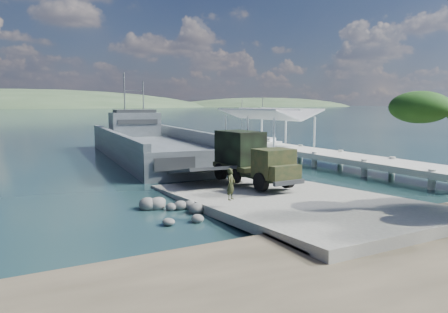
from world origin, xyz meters
TOP-DOWN VIEW (x-y plane):
  - ground at (0.00, 0.00)m, footprint 1400.00×1400.00m
  - boat_ramp at (0.00, -1.00)m, footprint 10.00×18.00m
  - shoreline_rocks at (-6.20, 0.50)m, footprint 3.20×5.60m
  - distant_headlands at (50.00, 560.00)m, footprint 1000.00×240.00m
  - pier at (13.00, 18.77)m, footprint 6.40×44.00m
  - landing_craft at (0.82, 23.34)m, footprint 11.74×35.34m
  - military_truck at (0.49, 3.67)m, footprint 2.67×7.45m
  - soldier at (-4.03, -1.63)m, footprint 0.71×0.67m
  - sailboat_near at (18.54, 29.03)m, footprint 3.18×5.82m
  - sailboat_far at (19.60, 36.35)m, footprint 2.60×5.65m

SIDE VIEW (x-z plane):
  - ground at x=0.00m, z-range 0.00..0.00m
  - shoreline_rocks at x=-6.20m, z-range -0.45..0.45m
  - distant_headlands at x=50.00m, z-range -24.00..24.00m
  - boat_ramp at x=0.00m, z-range 0.00..0.50m
  - sailboat_far at x=19.60m, z-range -2.97..3.68m
  - sailboat_near at x=18.54m, z-range -3.04..3.77m
  - landing_craft at x=0.82m, z-range -4.32..6.01m
  - soldier at x=-4.03m, z-range 0.50..2.13m
  - pier at x=13.00m, z-range -1.45..4.65m
  - military_truck at x=0.49m, z-range 0.49..3.90m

